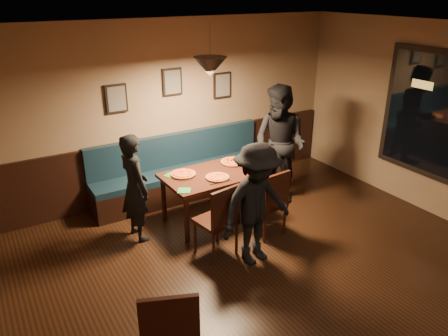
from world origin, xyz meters
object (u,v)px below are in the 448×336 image
at_px(dining_table, 212,197).
at_px(chair_near_left, 216,219).
at_px(booth_bench, 183,168).
at_px(tabasco_bottle, 244,165).
at_px(chair_near_right, 266,202).
at_px(diner_right, 280,145).
at_px(soda_glass, 256,168).
at_px(diner_left, 135,188).
at_px(diner_front, 257,205).

bearing_deg(dining_table, chair_near_left, -117.72).
relative_size(booth_bench, tabasco_bottle, 27.98).
xyz_separation_m(chair_near_right, diner_right, (0.80, 0.77, 0.45)).
xyz_separation_m(chair_near_left, soda_glass, (0.96, 0.50, 0.31)).
height_order(soda_glass, tabasco_bottle, soda_glass).
xyz_separation_m(chair_near_right, diner_left, (-1.57, 0.83, 0.26)).
xyz_separation_m(chair_near_left, diner_front, (0.36, -0.38, 0.28)).
distance_m(booth_bench, diner_left, 1.38).
bearing_deg(diner_front, diner_right, 37.86).
height_order(chair_near_left, diner_front, diner_front).
distance_m(booth_bench, tabasco_bottle, 1.15).
bearing_deg(soda_glass, chair_near_right, -103.94).
relative_size(diner_left, soda_glass, 10.13).
xyz_separation_m(chair_near_left, chair_near_right, (0.85, 0.08, -0.01)).
xyz_separation_m(diner_left, tabasco_bottle, (1.63, -0.17, 0.04)).
xyz_separation_m(booth_bench, diner_right, (1.27, -0.87, 0.43)).
xyz_separation_m(booth_bench, chair_near_right, (0.47, -1.64, -0.01)).
bearing_deg(chair_near_left, diner_right, 17.70).
relative_size(booth_bench, dining_table, 2.19).
xyz_separation_m(booth_bench, diner_front, (-0.02, -2.09, 0.28)).
bearing_deg(chair_near_right, diner_left, 146.27).
bearing_deg(soda_glass, diner_left, 166.36).
height_order(chair_near_left, tabasco_bottle, chair_near_left).
height_order(booth_bench, chair_near_right, booth_bench).
xyz_separation_m(dining_table, chair_near_left, (-0.40, -0.81, 0.13)).
xyz_separation_m(diner_right, soda_glass, (-0.69, -0.35, -0.13)).
relative_size(chair_near_left, diner_left, 0.67).
bearing_deg(tabasco_bottle, diner_right, 8.83).
height_order(diner_left, soda_glass, diner_left).
bearing_deg(diner_right, chair_near_right, -64.26).
height_order(booth_bench, diner_right, diner_right).
bearing_deg(diner_front, soda_glass, 50.02).
relative_size(booth_bench, diner_left, 2.00).
bearing_deg(tabasco_bottle, diner_front, -116.67).
bearing_deg(chair_near_right, diner_front, -143.14).
height_order(booth_bench, chair_near_left, same).
bearing_deg(dining_table, soda_glass, -30.58).
bearing_deg(diner_left, booth_bench, -59.53).
height_order(booth_bench, soda_glass, booth_bench).
relative_size(diner_right, soda_glass, 12.64).
relative_size(dining_table, chair_near_right, 1.41).
distance_m(chair_near_right, soda_glass, 0.54).
height_order(diner_front, soda_glass, diner_front).
height_order(dining_table, chair_near_left, chair_near_left).
height_order(dining_table, diner_left, diner_left).
relative_size(soda_glass, tabasco_bottle, 1.38).
bearing_deg(soda_glass, diner_front, -124.32).
height_order(diner_left, diner_right, diner_right).
height_order(diner_right, diner_front, diner_right).
bearing_deg(dining_table, chair_near_right, -59.68).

